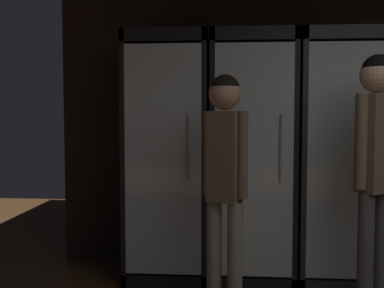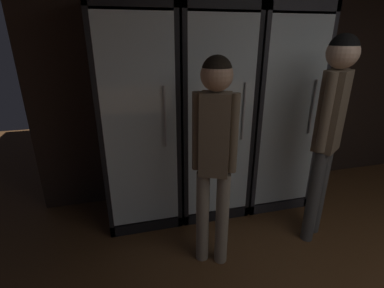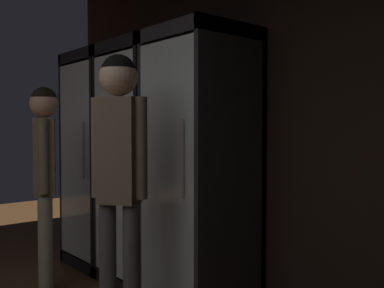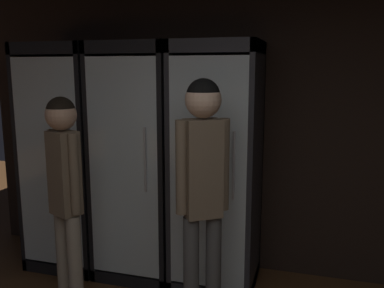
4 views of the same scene
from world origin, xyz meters
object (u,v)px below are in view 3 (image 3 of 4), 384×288
at_px(shopper_far, 119,160).
at_px(cooler_center, 205,172).
at_px(cooler_left, 151,165).
at_px(cooler_far_left, 110,162).
at_px(shopper_near, 45,166).

bearing_deg(shopper_far, cooler_center, 95.48).
bearing_deg(cooler_left, cooler_center, -0.01).
xyz_separation_m(cooler_far_left, shopper_far, (1.44, -0.76, 0.13)).
xyz_separation_m(cooler_left, cooler_center, (0.68, -0.00, -0.01)).
xyz_separation_m(cooler_center, shopper_near, (-0.90, -0.82, 0.03)).
distance_m(cooler_center, shopper_near, 1.22).
relative_size(cooler_left, cooler_center, 1.00).
xyz_separation_m(cooler_far_left, cooler_center, (1.37, 0.00, 0.00)).
xyz_separation_m(shopper_near, shopper_far, (0.97, 0.06, 0.10)).
height_order(cooler_left, cooler_center, same).
relative_size(cooler_left, shopper_near, 1.25).
distance_m(shopper_near, shopper_far, 0.98).
bearing_deg(cooler_center, cooler_left, 179.99).
distance_m(cooler_far_left, cooler_left, 0.68).
distance_m(cooler_left, shopper_near, 0.85).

